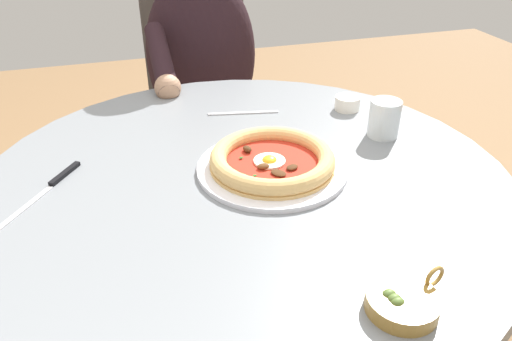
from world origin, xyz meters
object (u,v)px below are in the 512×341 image
(water_glass, at_px, (384,121))
(ramekin_capers, at_px, (347,103))
(pizza_on_plate, at_px, (272,162))
(dining_table, at_px, (245,228))
(diner_person, at_px, (204,114))
(steak_knife, at_px, (53,183))
(cafe_chair_diner, at_px, (200,89))
(fork_utensil, at_px, (243,113))
(olive_pan, at_px, (402,302))

(water_glass, distance_m, ramekin_capers, 0.15)
(pizza_on_plate, bearing_deg, dining_table, -2.64)
(water_glass, relative_size, diner_person, 0.07)
(steak_knife, xyz_separation_m, cafe_chair_diner, (-0.43, -0.82, -0.17))
(fork_utensil, bearing_deg, olive_pan, 93.09)
(steak_knife, xyz_separation_m, fork_utensil, (-0.43, -0.21, -0.00))
(olive_pan, distance_m, diner_person, 1.16)
(diner_person, bearing_deg, ramekin_capers, 117.09)
(cafe_chair_diner, bearing_deg, diner_person, 84.60)
(water_glass, relative_size, steak_knife, 0.43)
(pizza_on_plate, xyz_separation_m, fork_utensil, (-0.02, -0.28, -0.02))
(pizza_on_plate, bearing_deg, steak_knife, -9.58)
(steak_knife, bearing_deg, pizza_on_plate, 170.42)
(pizza_on_plate, distance_m, diner_person, 0.78)
(dining_table, xyz_separation_m, cafe_chair_diner, (-0.07, -0.89, -0.04))
(pizza_on_plate, height_order, ramekin_capers, pizza_on_plate)
(pizza_on_plate, distance_m, water_glass, 0.29)
(dining_table, xyz_separation_m, olive_pan, (-0.11, 0.39, 0.14))
(dining_table, distance_m, cafe_chair_diner, 0.89)
(olive_pan, relative_size, cafe_chair_diner, 0.13)
(olive_pan, bearing_deg, cafe_chair_diner, -88.46)
(pizza_on_plate, relative_size, ramekin_capers, 4.84)
(ramekin_capers, bearing_deg, steak_knife, 13.26)
(steak_knife, distance_m, olive_pan, 0.65)
(diner_person, bearing_deg, water_glass, 112.52)
(dining_table, relative_size, steak_knife, 5.40)
(dining_table, bearing_deg, cafe_chair_diner, -94.76)
(olive_pan, bearing_deg, diner_person, -87.56)
(water_glass, bearing_deg, dining_table, 12.35)
(water_glass, relative_size, cafe_chair_diner, 0.09)
(olive_pan, xyz_separation_m, fork_utensil, (0.04, -0.67, -0.01))
(dining_table, height_order, ramekin_capers, ramekin_capers)
(water_glass, height_order, diner_person, diner_person)
(water_glass, bearing_deg, pizza_on_plate, 15.17)
(water_glass, bearing_deg, diner_person, -67.48)
(olive_pan, bearing_deg, ramekin_capers, -109.21)
(cafe_chair_diner, bearing_deg, pizza_on_plate, 88.81)
(pizza_on_plate, bearing_deg, fork_utensil, -93.50)
(ramekin_capers, bearing_deg, dining_table, 34.91)
(pizza_on_plate, xyz_separation_m, diner_person, (-0.00, -0.74, -0.22))
(diner_person, bearing_deg, steak_knife, 58.51)
(ramekin_capers, xyz_separation_m, fork_utensil, (0.25, -0.05, -0.02))
(water_glass, bearing_deg, steak_knife, 0.61)
(dining_table, height_order, olive_pan, olive_pan)
(ramekin_capers, relative_size, olive_pan, 0.50)
(olive_pan, distance_m, fork_utensil, 0.67)
(steak_knife, distance_m, cafe_chair_diner, 0.94)
(fork_utensil, bearing_deg, water_glass, 142.74)
(dining_table, relative_size, ramekin_capers, 16.97)
(pizza_on_plate, xyz_separation_m, cafe_chair_diner, (-0.02, -0.89, -0.19))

